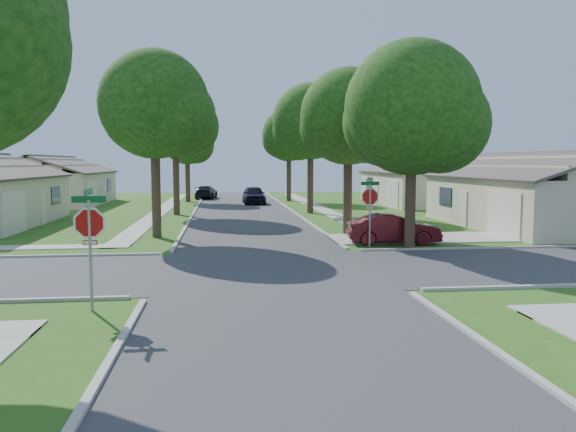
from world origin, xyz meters
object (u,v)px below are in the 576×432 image
(house_ne_near, at_px, (537,200))
(tree_ne_corner, at_px, (413,114))
(tree_w_near, at_px, (155,109))
(tree_e_mid, at_px, (311,125))
(car_curb_west, at_px, (206,192))
(tree_e_far, at_px, (289,137))
(tree_w_mid, at_px, (176,120))
(house_ne_far, at_px, (423,187))
(house_nw_far, at_px, (54,187))
(stop_sign_ne, at_px, (370,200))
(stop_sign_sw, at_px, (90,228))
(car_curb_east, at_px, (254,195))
(car_driveway, at_px, (393,229))
(tree_e_near, at_px, (349,121))
(tree_w_far, at_px, (188,142))

(house_ne_near, bearing_deg, tree_ne_corner, -144.82)
(tree_ne_corner, bearing_deg, tree_w_near, 156.44)
(tree_e_mid, height_order, car_curb_west, tree_e_mid)
(tree_e_far, relative_size, tree_w_mid, 0.91)
(tree_e_far, relative_size, house_ne_far, 0.64)
(house_nw_far, bearing_deg, car_curb_west, 26.54)
(stop_sign_ne, xyz_separation_m, car_curb_west, (-7.86, 33.70, -1.38))
(house_ne_near, bearing_deg, car_curb_west, 124.94)
(tree_e_far, xyz_separation_m, house_ne_far, (11.24, -5.01, -4.46))
(stop_sign_ne, distance_m, car_curb_west, 34.64)
(stop_sign_sw, height_order, stop_sign_ne, same)
(house_nw_far, bearing_deg, tree_e_far, 5.53)
(tree_ne_corner, xyz_separation_m, car_curb_east, (-5.16, 26.45, -4.80))
(tree_e_far, relative_size, house_ne_near, 0.64)
(tree_w_near, bearing_deg, house_ne_near, 5.51)
(car_driveway, xyz_separation_m, car_curb_east, (-4.80, 25.16, 0.12))
(stop_sign_sw, bearing_deg, car_curb_west, 87.95)
(house_ne_near, bearing_deg, house_nw_far, 146.71)
(house_ne_near, distance_m, house_nw_far, 38.26)
(stop_sign_ne, distance_m, house_ne_near, 12.94)
(stop_sign_sw, bearing_deg, tree_e_far, 76.27)
(car_curb_west, bearing_deg, stop_sign_sw, 94.93)
(tree_e_near, bearing_deg, house_ne_near, 10.04)
(tree_e_mid, height_order, car_curb_east, tree_e_mid)
(tree_e_mid, height_order, house_ne_near, tree_e_mid)
(car_driveway, bearing_deg, tree_w_far, 25.70)
(stop_sign_ne, relative_size, house_ne_far, 0.22)
(tree_w_near, relative_size, car_driveway, 2.21)
(tree_e_near, bearing_deg, tree_w_far, 110.61)
(tree_e_near, distance_m, house_nw_far, 31.24)
(tree_e_mid, bearing_deg, stop_sign_ne, -90.20)
(tree_w_near, bearing_deg, house_nw_far, 116.27)
(tree_w_mid, bearing_deg, car_driveway, -55.54)
(tree_w_mid, relative_size, car_curb_east, 2.06)
(tree_w_far, height_order, house_nw_far, tree_w_far)
(tree_w_mid, bearing_deg, car_curb_east, 58.82)
(stop_sign_sw, xyz_separation_m, tree_e_near, (9.45, 13.71, 3.61))
(tree_w_mid, distance_m, house_ne_far, 22.68)
(tree_e_far, height_order, car_curb_west, tree_e_far)
(stop_sign_sw, xyz_separation_m, car_curb_east, (5.90, 35.36, -1.24))
(tree_e_far, height_order, car_driveway, tree_e_far)
(tree_w_near, xyz_separation_m, house_nw_far, (-11.35, 22.99, -4.60))
(tree_e_near, relative_size, tree_e_mid, 0.90)
(tree_w_near, height_order, car_curb_east, tree_w_near)
(tree_e_near, distance_m, house_ne_near, 12.14)
(tree_e_mid, bearing_deg, house_ne_far, 35.42)
(car_curb_east, bearing_deg, tree_w_near, -106.33)
(house_ne_far, distance_m, car_curb_west, 21.35)
(tree_e_near, xyz_separation_m, tree_ne_corner, (1.61, -4.80, -0.05))
(tree_w_far, height_order, house_ne_near, tree_w_far)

